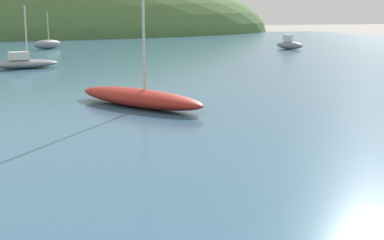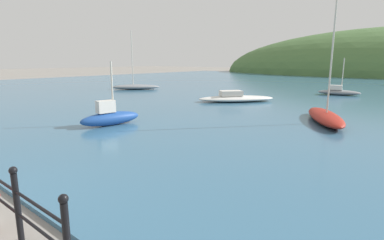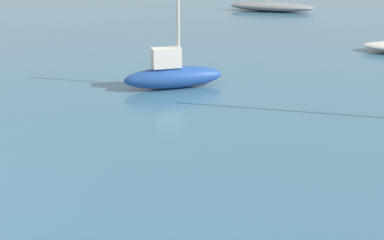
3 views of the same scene
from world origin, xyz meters
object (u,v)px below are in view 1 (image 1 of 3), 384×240
boat_far_right (24,63)px  boat_blue_hull (289,45)px  boat_nearest_quay (48,44)px  boat_mid_harbor (139,97)px

boat_far_right → boat_blue_hull: 19.31m
boat_nearest_quay → boat_blue_hull: 16.70m
boat_mid_harbor → boat_nearest_quay: boat_mid_harbor is taller
boat_far_right → boat_blue_hull: (17.98, 7.05, 0.06)m
boat_far_right → boat_blue_hull: size_ratio=1.35×
boat_mid_harbor → boat_nearest_quay: (0.23, 24.63, 0.07)m
boat_mid_harbor → boat_blue_hull: 24.32m
boat_mid_harbor → boat_nearest_quay: 24.63m
boat_mid_harbor → boat_blue_hull: (15.77, 18.52, 0.05)m
boat_nearest_quay → boat_blue_hull: (15.54, -6.11, -0.02)m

